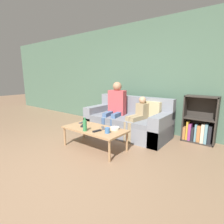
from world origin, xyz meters
name	(u,v)px	position (x,y,z in m)	size (l,w,h in m)	color
ground_plane	(47,173)	(0.00, 0.00, 0.00)	(22.00, 22.00, 0.00)	#84664C
wall_back	(143,77)	(0.00, 2.75, 1.30)	(12.00, 0.06, 2.60)	#4C6B56
couch	(128,122)	(-0.01, 2.11, 0.29)	(1.92, 0.87, 0.86)	gray
bookshelf	(199,125)	(1.40, 2.59, 0.35)	(0.61, 0.28, 0.95)	#332D28
coffee_table	(94,130)	(-0.06, 1.05, 0.35)	(1.19, 0.58, 0.39)	#A87F56
person_adult	(116,104)	(-0.30, 2.03, 0.69)	(0.45, 0.66, 1.20)	#476693
person_child	(137,116)	(0.32, 1.96, 0.51)	(0.29, 0.63, 0.90)	#9E8966
cup_near	(107,130)	(0.30, 0.99, 0.43)	(0.09, 0.09, 0.09)	#3D70B2
tv_remote_0	(83,126)	(-0.33, 1.02, 0.40)	(0.13, 0.17, 0.02)	black
tv_remote_1	(103,128)	(0.08, 1.14, 0.40)	(0.16, 0.15, 0.02)	#47474C
tv_remote_2	(97,131)	(0.10, 0.94, 0.40)	(0.08, 0.18, 0.02)	black
tv_remote_3	(82,122)	(-0.52, 1.18, 0.40)	(0.06, 0.17, 0.02)	#47474C
snack_bowl	(115,128)	(0.28, 1.22, 0.41)	(0.16, 0.16, 0.05)	beige
bottle	(85,125)	(-0.08, 0.84, 0.49)	(0.07, 0.07, 0.24)	#33844C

